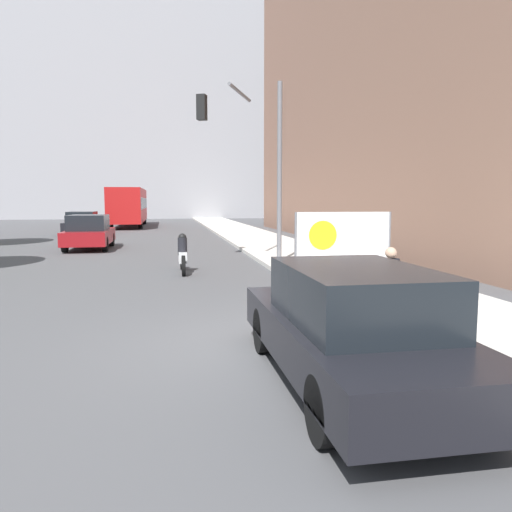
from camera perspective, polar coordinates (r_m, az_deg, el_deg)
The scene contains 13 objects.
ground_plane at distance 7.55m, azimuth 1.11°, elevation -10.41°, with size 160.00×160.00×0.00m, color #4F4F51.
sidewalk_curb at distance 22.74m, azimuth 2.46°, elevation 1.03°, with size 3.62×90.00×0.14m, color beige.
building_backdrop_far at distance 68.33m, azimuth -11.07°, elevation 17.58°, with size 52.00×12.00×31.24m.
building_backdrop_right at distance 30.64m, azimuth 17.70°, elevation 25.04°, with size 10.00×32.00×24.28m.
seated_protester at distance 9.75m, azimuth 15.19°, elevation -2.28°, with size 0.93×0.77×1.16m.
jogger_on_sidewalk at distance 13.40m, azimuth 12.62°, elevation 1.30°, with size 0.34×0.34×1.75m.
protest_banner at distance 12.80m, azimuth 9.86°, elevation 1.29°, with size 2.55×0.06×1.75m.
traffic_light_pole at distance 17.02m, azimuth -0.64°, elevation 12.82°, with size 2.74×2.51×5.89m.
parked_car_curbside at distance 6.00m, azimuth 10.83°, elevation -7.86°, with size 1.72×4.50×1.43m.
car_on_road_nearest at distance 23.63m, azimuth -18.54°, elevation 2.59°, with size 1.86×4.30×1.55m.
car_on_road_midblock at distance 34.05m, azimuth -19.19°, elevation 3.57°, with size 1.89×4.62×1.48m.
city_bus_on_road at distance 43.59m, azimuth -14.34°, elevation 5.68°, with size 2.55×12.23×3.15m.
motorcycle_on_road at distance 15.26m, azimuth -8.39°, elevation 0.06°, with size 0.28×2.03×1.20m.
Camera 1 is at (-1.43, -7.09, 2.18)m, focal length 35.00 mm.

